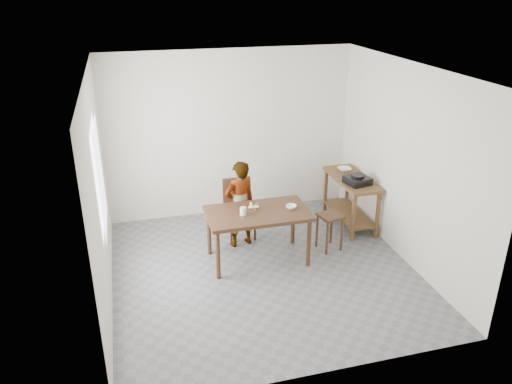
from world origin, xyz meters
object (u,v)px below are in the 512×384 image
object	(u,v)px
dining_table	(258,236)
child	(240,204)
dining_chair	(240,210)
stool	(329,232)
prep_counter	(350,201)

from	to	relation	value
dining_table	child	distance (m)	0.59
child	dining_chair	size ratio (longest dim) A/B	1.47
stool	dining_table	bearing A→B (deg)	-178.39
dining_table	child	size ratio (longest dim) A/B	1.06
prep_counter	stool	bearing A→B (deg)	-133.36
child	dining_chair	distance (m)	0.34
dining_table	child	bearing A→B (deg)	105.22
dining_chair	stool	bearing A→B (deg)	-32.91
dining_table	dining_chair	xyz separation A→B (m)	(-0.08, 0.75, 0.07)
dining_chair	stool	world-z (taller)	dining_chair
child	stool	bearing A→B (deg)	143.81
prep_counter	dining_chair	distance (m)	1.80
dining_table	dining_chair	size ratio (longest dim) A/B	1.57
dining_table	stool	distance (m)	1.09
dining_table	dining_chair	world-z (taller)	dining_chair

